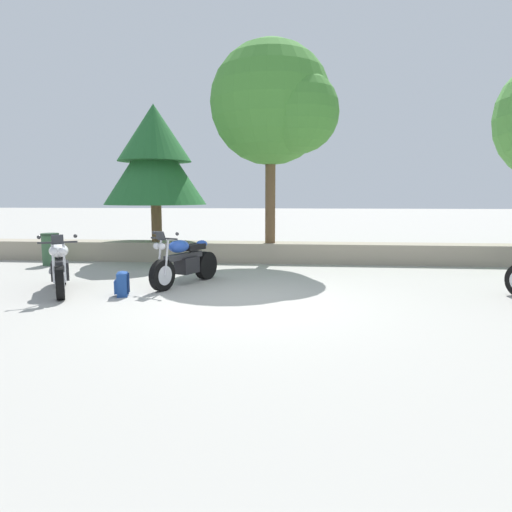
% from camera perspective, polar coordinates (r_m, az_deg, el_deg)
% --- Properties ---
extents(ground_plane, '(120.00, 120.00, 0.00)m').
position_cam_1_polar(ground_plane, '(7.91, -1.63, -5.82)').
color(ground_plane, '#A3A099').
extents(stone_wall, '(36.00, 0.80, 0.55)m').
position_cam_1_polar(stone_wall, '(12.57, 1.00, 0.50)').
color(stone_wall, gray).
rests_on(stone_wall, ground).
extents(motorcycle_white_near_left, '(1.17, 1.89, 1.18)m').
position_cam_1_polar(motorcycle_white_near_left, '(9.37, -23.92, -1.35)').
color(motorcycle_white_near_left, black).
rests_on(motorcycle_white_near_left, ground).
extents(motorcycle_blue_centre, '(1.08, 1.94, 1.18)m').
position_cam_1_polar(motorcycle_blue_centre, '(9.39, -9.18, -0.76)').
color(motorcycle_blue_centre, black).
rests_on(motorcycle_blue_centre, ground).
extents(rider_backpack, '(0.31, 0.34, 0.47)m').
position_cam_1_polar(rider_backpack, '(8.63, -16.84, -3.37)').
color(rider_backpack, navy).
rests_on(rider_backpack, ground).
extents(pine_tree_far_left, '(2.87, 2.87, 3.85)m').
position_cam_1_polar(pine_tree_far_left, '(13.13, -12.90, 12.31)').
color(pine_tree_far_left, brown).
rests_on(pine_tree_far_left, stone_wall).
extents(leafy_tree_mid_left, '(3.43, 3.27, 5.41)m').
position_cam_1_polar(leafy_tree_mid_left, '(12.49, 2.63, 18.75)').
color(leafy_tree_mid_left, brown).
rests_on(leafy_tree_mid_left, stone_wall).
extents(trash_bin, '(0.46, 0.46, 0.86)m').
position_cam_1_polar(trash_bin, '(13.19, -24.90, 0.82)').
color(trash_bin, '#335638').
rests_on(trash_bin, ground).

